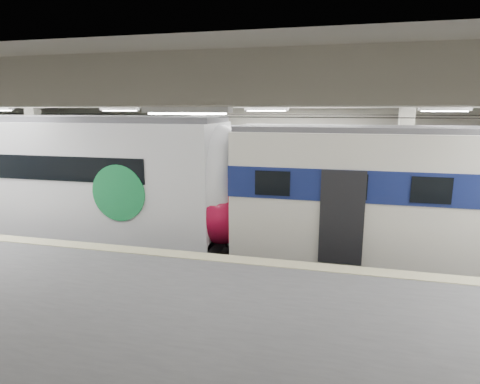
# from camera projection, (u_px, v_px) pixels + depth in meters

# --- Properties ---
(station_hall) EXTENTS (36.00, 24.00, 5.75)m
(station_hall) POSITION_uv_depth(u_px,v_px,m) (243.00, 170.00, 11.50)
(station_hall) COLOR black
(station_hall) RESTS_ON ground
(modern_emu) EXTENTS (14.74, 3.04, 4.71)m
(modern_emu) POSITION_uv_depth(u_px,v_px,m) (81.00, 181.00, 14.89)
(modern_emu) COLOR white
(modern_emu) RESTS_ON ground
(older_rer) EXTENTS (13.49, 2.98, 4.45)m
(older_rer) POSITION_uv_depth(u_px,v_px,m) (457.00, 199.00, 11.90)
(older_rer) COLOR silver
(older_rer) RESTS_ON ground
(far_train) EXTENTS (12.99, 3.04, 4.17)m
(far_train) POSITION_uv_depth(u_px,v_px,m) (124.00, 165.00, 20.48)
(far_train) COLOR white
(far_train) RESTS_ON ground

